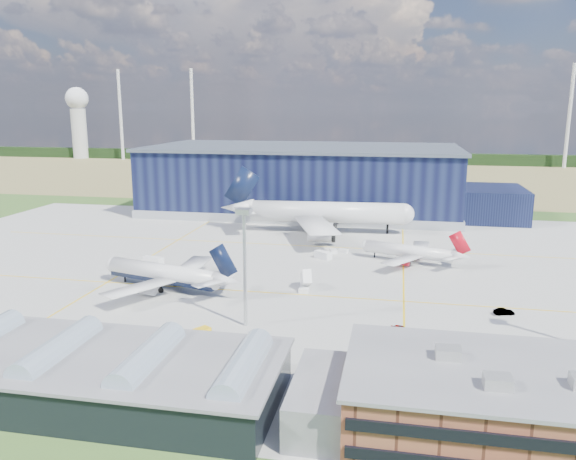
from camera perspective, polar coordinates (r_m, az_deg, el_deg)
The scene contains 21 objects.
ground at distance 139.86m, azimuth -5.00°, elevation -4.83°, with size 600.00×600.00×0.00m, color #2E5520.
apron at distance 149.08m, azimuth -3.93°, elevation -3.71°, with size 220.00×160.00×0.08m.
farmland at distance 352.66m, azimuth 4.98°, elevation 5.62°, with size 600.00×220.00×0.01m, color #92824E.
treeline at distance 431.47m, azimuth 6.17°, elevation 7.36°, with size 600.00×8.00×8.00m, color black.
horizon_dressing at distance 480.71m, azimuth -17.61°, elevation 10.97°, with size 440.20×18.00×70.00m.
hangar at distance 227.66m, azimuth 2.27°, elevation 4.89°, with size 145.00×62.00×26.10m.
ops_building at distance 79.26m, azimuth 23.36°, elevation -16.12°, with size 46.00×23.00×10.90m.
glass_concourse at distance 89.52m, azimuth -20.21°, elevation -13.26°, with size 78.00×23.00×8.60m.
light_mast_center at distance 105.26m, azimuth -4.45°, elevation -1.87°, with size 2.60×2.60×23.00m.
airliner_navy at distance 132.18m, azimuth -12.59°, elevation -3.36°, with size 37.42×36.61×12.20m, color silver, non-canonical shape.
airliner_red at distance 154.56m, azimuth 12.15°, elevation -1.47°, with size 30.71×30.04×10.01m, color silver, non-canonical shape.
airliner_widebody at distance 187.19m, azimuth 3.92°, elevation 2.93°, with size 65.10×63.68×21.23m, color silver, non-canonical shape.
gse_tug_b at distance 106.73m, azimuth -8.73°, elevation -10.15°, with size 1.96×2.95×1.28m, color yellow.
gse_van_a at distance 153.10m, azimuth -13.59°, elevation -3.14°, with size 2.46×5.64×2.46m, color white.
gse_cart_a at distance 162.50m, azimuth 4.63°, elevation -2.16°, with size 1.82×2.73×1.18m, color white.
gse_van_b at distance 155.89m, azimuth 3.58°, elevation -2.58°, with size 2.20×4.81×2.20m, color white.
gse_tug_c at distance 182.56m, azimuth 4.06°, elevation -0.47°, with size 2.15×3.45×1.51m, color yellow.
gse_cart_b at distance 162.90m, azimuth 5.65°, elevation -2.14°, with size 1.80×2.71×1.17m, color white.
airstair at distance 130.46m, azimuth 1.81°, elevation -5.32°, with size 2.03×5.07×3.24m, color white.
car_a at distance 108.68m, azimuth 11.38°, elevation -9.82°, with size 1.56×3.88×1.32m, color #99999E.
car_b at distance 123.01m, azimuth 21.08°, elevation -7.76°, with size 1.42×4.06×1.34m, color #99999E.
Camera 1 is at (37.71, -128.20, 41.28)m, focal length 35.00 mm.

